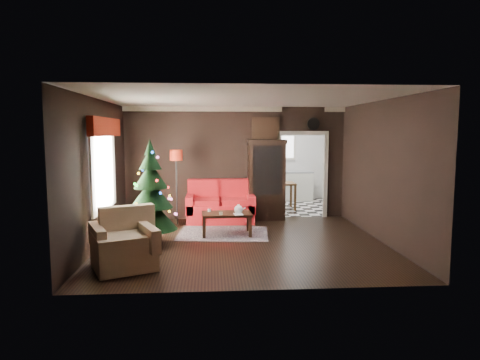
{
  "coord_description": "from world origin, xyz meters",
  "views": [
    {
      "loc": [
        -0.62,
        -8.1,
        2.17
      ],
      "look_at": [
        0.0,
        0.9,
        1.15
      ],
      "focal_mm": 31.67,
      "sensor_mm": 36.0,
      "label": 1
    }
  ],
  "objects": [
    {
      "name": "left_window",
      "position": [
        -2.71,
        0.2,
        1.45
      ],
      "size": [
        0.05,
        1.6,
        1.4
      ],
      "primitive_type": "cube",
      "color": "white",
      "rests_on": "wall_left"
    },
    {
      "name": "christmas_tree",
      "position": [
        -1.76,
        -0.03,
        1.05
      ],
      "size": [
        1.23,
        1.23,
        1.87
      ],
      "primitive_type": null,
      "rotation": [
        0.0,
        0.0,
        0.31
      ],
      "color": "black",
      "rests_on": "ground"
    },
    {
      "name": "cup_a",
      "position": [
        -0.66,
        0.87,
        0.51
      ],
      "size": [
        0.08,
        0.08,
        0.06
      ],
      "primitive_type": "cylinder",
      "rotation": [
        0.0,
        0.0,
        -0.26
      ],
      "color": "white",
      "rests_on": "coffee_table"
    },
    {
      "name": "curio_cabinet",
      "position": [
        0.75,
        2.27,
        0.95
      ],
      "size": [
        0.9,
        0.45,
        1.9
      ],
      "primitive_type": null,
      "color": "black",
      "rests_on": "ground"
    },
    {
      "name": "wall_back",
      "position": [
        0.0,
        2.5,
        1.4
      ],
      "size": [
        5.5,
        0.0,
        5.5
      ],
      "primitive_type": "plane",
      "rotation": [
        1.57,
        0.0,
        0.0
      ],
      "color": "black",
      "rests_on": "ground"
    },
    {
      "name": "kitchen_window",
      "position": [
        1.7,
        5.45,
        1.7
      ],
      "size": [
        0.7,
        0.06,
        0.7
      ],
      "primitive_type": "cube",
      "color": "white",
      "rests_on": "ground"
    },
    {
      "name": "cup_b",
      "position": [
        -0.43,
        0.48,
        0.51
      ],
      "size": [
        0.09,
        0.09,
        0.06
      ],
      "primitive_type": "cylinder",
      "rotation": [
        0.0,
        0.0,
        0.33
      ],
      "color": "white",
      "rests_on": "coffee_table"
    },
    {
      "name": "book",
      "position": [
        -0.16,
        0.46,
        0.6
      ],
      "size": [
        0.18,
        0.04,
        0.25
      ],
      "primitive_type": "imported",
      "rotation": [
        0.0,
        0.0,
        0.09
      ],
      "color": "#A38266",
      "rests_on": "coffee_table"
    },
    {
      "name": "doorway",
      "position": [
        1.7,
        2.5,
        1.05
      ],
      "size": [
        1.1,
        0.1,
        2.1
      ],
      "primitive_type": null,
      "color": "beige",
      "rests_on": "ground"
    },
    {
      "name": "kitchen_counter",
      "position": [
        1.7,
        5.2,
        0.45
      ],
      "size": [
        1.8,
        0.6,
        0.9
      ],
      "primitive_type": "cube",
      "color": "white",
      "rests_on": "ground"
    },
    {
      "name": "floor_lamp",
      "position": [
        -1.43,
        1.82,
        0.83
      ],
      "size": [
        0.41,
        0.41,
        1.87
      ],
      "primitive_type": null,
      "rotation": [
        0.0,
        0.0,
        -0.4
      ],
      "color": "black",
      "rests_on": "ground"
    },
    {
      "name": "teapot",
      "position": [
        -0.06,
        0.57,
        0.57
      ],
      "size": [
        0.24,
        0.24,
        0.2
      ],
      "primitive_type": null,
      "rotation": [
        0.0,
        0.0,
        0.16
      ],
      "color": "white",
      "rests_on": "coffee_table"
    },
    {
      "name": "loveseat",
      "position": [
        -0.4,
        2.05,
        0.5
      ],
      "size": [
        1.7,
        0.9,
        1.0
      ],
      "primitive_type": null,
      "color": "#7D0700",
      "rests_on": "ground"
    },
    {
      "name": "valance",
      "position": [
        -2.63,
        0.2,
        2.27
      ],
      "size": [
        0.12,
        2.1,
        0.35
      ],
      "primitive_type": "cube",
      "color": "maroon",
      "rests_on": "wall_left"
    },
    {
      "name": "wall_clock",
      "position": [
        1.95,
        2.45,
        2.38
      ],
      "size": [
        0.32,
        0.32,
        0.06
      ],
      "primitive_type": "cylinder",
      "color": "white",
      "rests_on": "wall_back"
    },
    {
      "name": "wall_front",
      "position": [
        0.0,
        -2.5,
        1.4
      ],
      "size": [
        5.5,
        0.0,
        5.5
      ],
      "primitive_type": "plane",
      "rotation": [
        -1.57,
        0.0,
        0.0
      ],
      "color": "black",
      "rests_on": "ground"
    },
    {
      "name": "kitchen_table",
      "position": [
        1.4,
        3.7,
        0.38
      ],
      "size": [
        0.7,
        0.7,
        0.75
      ],
      "primitive_type": null,
      "color": "brown",
      "rests_on": "ground"
    },
    {
      "name": "armchair",
      "position": [
        -2.03,
        -1.38,
        0.46
      ],
      "size": [
        1.26,
        1.26,
        0.97
      ],
      "primitive_type": null,
      "rotation": [
        0.0,
        0.0,
        0.41
      ],
      "color": "beige",
      "rests_on": "ground"
    },
    {
      "name": "kitchen_floor",
      "position": [
        1.7,
        4.0,
        0.0
      ],
      "size": [
        3.0,
        3.0,
        0.0
      ],
      "primitive_type": "plane",
      "color": "white",
      "rests_on": "ground"
    },
    {
      "name": "rug",
      "position": [
        -0.37,
        0.81,
        0.01
      ],
      "size": [
        2.03,
        1.57,
        0.01
      ],
      "primitive_type": "cube",
      "rotation": [
        0.0,
        0.0,
        -0.1
      ],
      "color": "#523F4A",
      "rests_on": "ground"
    },
    {
      "name": "wall_right",
      "position": [
        2.75,
        0.0,
        1.4
      ],
      "size": [
        0.0,
        5.5,
        5.5
      ],
      "primitive_type": "plane",
      "rotation": [
        1.57,
        0.0,
        -1.57
      ],
      "color": "black",
      "rests_on": "ground"
    },
    {
      "name": "coffee_table",
      "position": [
        -0.3,
        0.7,
        0.24
      ],
      "size": [
        1.06,
        0.66,
        0.47
      ],
      "primitive_type": null,
      "rotation": [
        0.0,
        0.0,
        0.04
      ],
      "color": "black",
      "rests_on": "rug"
    },
    {
      "name": "floor",
      "position": [
        0.0,
        0.0,
        0.0
      ],
      "size": [
        5.5,
        5.5,
        0.0
      ],
      "primitive_type": "plane",
      "color": "black",
      "rests_on": "ground"
    },
    {
      "name": "ceiling",
      "position": [
        0.0,
        0.0,
        2.8
      ],
      "size": [
        5.5,
        5.5,
        0.0
      ],
      "primitive_type": "plane",
      "rotation": [
        3.14,
        0.0,
        0.0
      ],
      "color": "white",
      "rests_on": "ground"
    },
    {
      "name": "painting",
      "position": [
        0.75,
        2.46,
        2.25
      ],
      "size": [
        0.62,
        0.05,
        0.52
      ],
      "primitive_type": "cube",
      "color": "#C0784A",
      "rests_on": "wall_back"
    },
    {
      "name": "wall_left",
      "position": [
        -2.75,
        0.0,
        1.4
      ],
      "size": [
        0.0,
        5.5,
        5.5
      ],
      "primitive_type": "plane",
      "rotation": [
        1.57,
        0.0,
        1.57
      ],
      "color": "black",
      "rests_on": "ground"
    }
  ]
}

